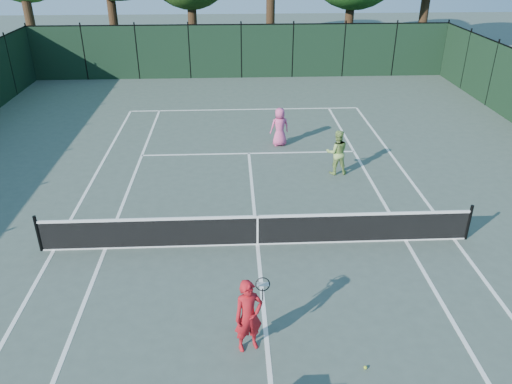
{
  "coord_description": "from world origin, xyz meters",
  "views": [
    {
      "loc": [
        -0.61,
        -11.44,
        7.53
      ],
      "look_at": [
        0.01,
        1.0,
        1.1
      ],
      "focal_mm": 35.0,
      "sensor_mm": 36.0,
      "label": 1
    }
  ],
  "objects_px": {
    "coach": "(249,316)",
    "player_green": "(337,152)",
    "player_pink": "(280,127)",
    "loose_ball_midcourt": "(365,368)"
  },
  "relations": [
    {
      "from": "player_green",
      "to": "loose_ball_midcourt",
      "type": "distance_m",
      "value": 9.06
    },
    {
      "from": "coach",
      "to": "player_green",
      "type": "distance_m",
      "value": 8.92
    },
    {
      "from": "player_pink",
      "to": "coach",
      "type": "bearing_deg",
      "value": 69.38
    },
    {
      "from": "coach",
      "to": "player_green",
      "type": "relative_size",
      "value": 1.02
    },
    {
      "from": "player_pink",
      "to": "loose_ball_midcourt",
      "type": "bearing_deg",
      "value": 80.82
    },
    {
      "from": "player_green",
      "to": "player_pink",
      "type": "bearing_deg",
      "value": -58.18
    },
    {
      "from": "player_pink",
      "to": "loose_ball_midcourt",
      "type": "height_order",
      "value": "player_pink"
    },
    {
      "from": "player_pink",
      "to": "player_green",
      "type": "xyz_separation_m",
      "value": [
        1.75,
        -2.76,
        0.03
      ]
    },
    {
      "from": "coach",
      "to": "player_green",
      "type": "xyz_separation_m",
      "value": [
        3.38,
        8.25,
        -0.02
      ]
    },
    {
      "from": "player_green",
      "to": "loose_ball_midcourt",
      "type": "bearing_deg",
      "value": 82.24
    }
  ]
}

